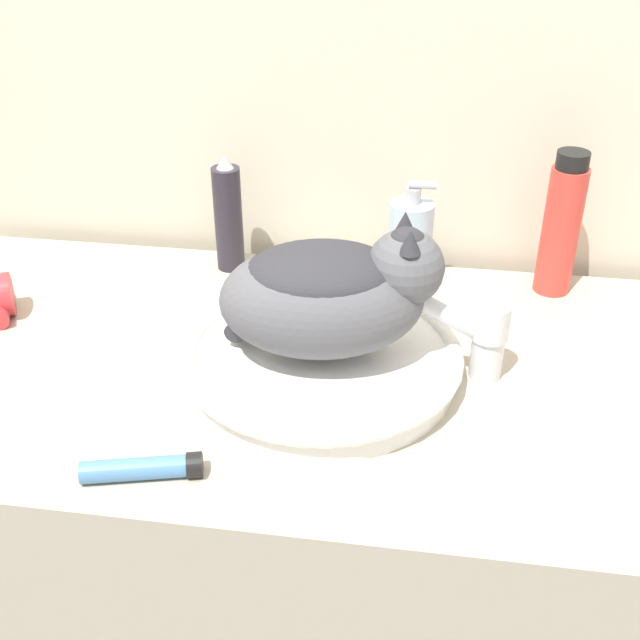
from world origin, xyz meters
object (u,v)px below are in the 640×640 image
(shampoo_bottle_tall, at_px, (561,226))
(cream_tube, at_px, (144,468))
(soap_pump_bottle, at_px, (410,241))
(faucet, at_px, (477,332))
(hairspray_can_black, at_px, (228,217))
(cat, at_px, (331,291))

(shampoo_bottle_tall, bearing_deg, cream_tube, -134.26)
(shampoo_bottle_tall, relative_size, cream_tube, 1.64)
(soap_pump_bottle, bearing_deg, faucet, -68.61)
(hairspray_can_black, xyz_separation_m, shampoo_bottle_tall, (0.53, -0.00, 0.02))
(cat, distance_m, cream_tube, 0.32)
(shampoo_bottle_tall, height_order, cream_tube, shampoo_bottle_tall)
(hairspray_can_black, height_order, shampoo_bottle_tall, shampoo_bottle_tall)
(faucet, bearing_deg, cream_tube, 26.31)
(faucet, relative_size, hairspray_can_black, 0.81)
(hairspray_can_black, height_order, soap_pump_bottle, hairspray_can_black)
(faucet, bearing_deg, hairspray_can_black, -41.16)
(faucet, bearing_deg, cat, -0.38)
(cat, bearing_deg, shampoo_bottle_tall, 31.77)
(cream_tube, bearing_deg, shampoo_bottle_tall, 45.74)
(cat, height_order, soap_pump_bottle, cat)
(soap_pump_bottle, distance_m, cream_tube, 0.59)
(faucet, xyz_separation_m, hairspray_can_black, (-0.40, 0.26, 0.02))
(soap_pump_bottle, bearing_deg, cream_tube, -117.88)
(cat, height_order, hairspray_can_black, cat)
(faucet, xyz_separation_m, soap_pump_bottle, (-0.10, 0.26, 0.00))
(faucet, xyz_separation_m, shampoo_bottle_tall, (0.13, 0.26, 0.04))
(hairspray_can_black, bearing_deg, cat, -53.89)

